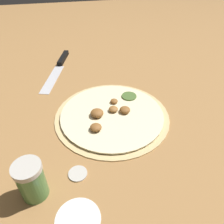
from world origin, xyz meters
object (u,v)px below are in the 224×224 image
Objects in this scene: pizza at (112,115)px; knife at (60,64)px; loose_cap at (78,173)px; spice_jar at (31,180)px.

pizza is 0.40m from knife.
loose_cap is at bearing 19.26° from knife.
pizza is 3.71× the size of spice_jar.
pizza reaches higher than loose_cap.
spice_jar is at bearing 10.24° from knife.
pizza is 1.07× the size of knife.
loose_cap is (-0.12, -0.19, -0.00)m from pizza.
pizza is at bearing 37.98° from knife.
pizza is at bearing 45.98° from spice_jar.
spice_jar is 2.12× the size of loose_cap.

